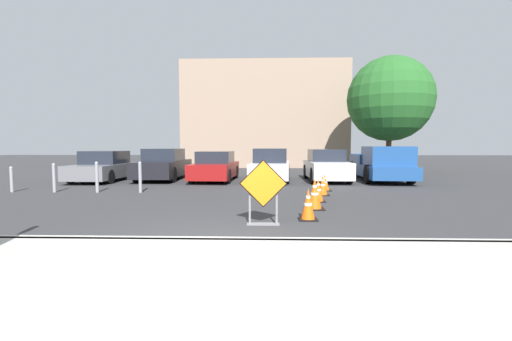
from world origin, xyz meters
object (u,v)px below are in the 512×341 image
at_px(traffic_cone_fifth, 325,183).
at_px(parked_car_fourth, 271,166).
at_px(bollard_second, 97,176).
at_px(bollard_fourth, 12,179).
at_px(traffic_cone_third, 318,190).
at_px(parked_car_nearest, 105,167).
at_px(traffic_cone_fourth, 323,185).
at_px(pickup_truck, 382,165).
at_px(parked_car_third, 215,167).
at_px(parked_car_second, 164,165).
at_px(traffic_cone_second, 315,194).
at_px(bollard_third, 54,177).
at_px(bollard_nearest, 140,176).
at_px(parked_car_fifth, 326,166).
at_px(traffic_cone_nearest, 308,205).
at_px(road_closed_sign, 263,190).

distance_m(traffic_cone_fifth, parked_car_fourth, 4.14).
xyz_separation_m(bollard_second, bollard_fourth, (-3.10, 0.00, -0.09)).
bearing_deg(parked_car_fourth, traffic_cone_third, 105.95).
relative_size(parked_car_nearest, bollard_second, 3.94).
relative_size(traffic_cone_fourth, bollard_second, 0.63).
bearing_deg(pickup_truck, parked_car_third, 3.91).
bearing_deg(bollard_fourth, parked_car_second, 50.17).
bearing_deg(parked_car_second, bollard_fourth, 49.66).
relative_size(traffic_cone_second, parked_car_nearest, 0.19).
distance_m(traffic_cone_third, bollard_third, 9.26).
bearing_deg(traffic_cone_third, pickup_truck, 57.85).
relative_size(traffic_cone_fourth, bollard_fourth, 0.75).
bearing_deg(traffic_cone_third, parked_car_second, 134.74).
height_order(traffic_cone_fifth, bollard_nearest, bollard_nearest).
relative_size(pickup_truck, bollard_third, 5.37).
distance_m(parked_car_fifth, bollard_fourth, 12.69).
distance_m(traffic_cone_second, traffic_cone_third, 1.24).
distance_m(traffic_cone_fourth, parked_car_third, 6.46).
bearing_deg(traffic_cone_nearest, parked_car_fifth, 77.68).
distance_m(traffic_cone_nearest, parked_car_second, 10.96).
height_order(parked_car_fifth, bollard_fourth, parked_car_fifth).
relative_size(parked_car_fourth, bollard_fourth, 4.72).
height_order(traffic_cone_second, traffic_cone_third, traffic_cone_second).
distance_m(traffic_cone_third, parked_car_fifth, 6.32).
bearing_deg(parked_car_nearest, traffic_cone_fifth, 160.61).
relative_size(parked_car_nearest, parked_car_fourth, 1.00).
relative_size(parked_car_nearest, bollard_fourth, 4.71).
height_order(road_closed_sign, traffic_cone_third, road_closed_sign).
bearing_deg(traffic_cone_fourth, parked_car_fifth, 78.91).
bearing_deg(parked_car_nearest, parked_car_third, -178.29).
bearing_deg(traffic_cone_fifth, parked_car_fourth, 118.33).
bearing_deg(bollard_second, road_closed_sign, -39.25).
relative_size(traffic_cone_fourth, parked_car_third, 0.16).
xyz_separation_m(traffic_cone_nearest, traffic_cone_fifth, (1.23, 5.06, -0.04)).
height_order(parked_car_fourth, bollard_nearest, parked_car_fourth).
height_order(traffic_cone_third, parked_car_third, parked_car_third).
bearing_deg(parked_car_fifth, parked_car_nearest, 1.04).
relative_size(traffic_cone_fourth, parked_car_fourth, 0.16).
height_order(traffic_cone_second, traffic_cone_fifth, traffic_cone_second).
distance_m(traffic_cone_fifth, pickup_truck, 4.95).
bearing_deg(traffic_cone_second, bollard_second, 157.34).
distance_m(traffic_cone_fourth, traffic_cone_fifth, 1.24).
relative_size(traffic_cone_fifth, parked_car_fifth, 0.15).
bearing_deg(traffic_cone_fifth, traffic_cone_second, -103.49).
height_order(traffic_cone_third, traffic_cone_fifth, traffic_cone_third).
xyz_separation_m(bollard_second, bollard_third, (-1.55, 0.00, -0.03)).
relative_size(bollard_second, bollard_third, 1.06).
bearing_deg(parked_car_second, traffic_cone_second, 128.30).
bearing_deg(bollard_fourth, traffic_cone_nearest, -23.39).
bearing_deg(bollard_third, traffic_cone_third, -11.35).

